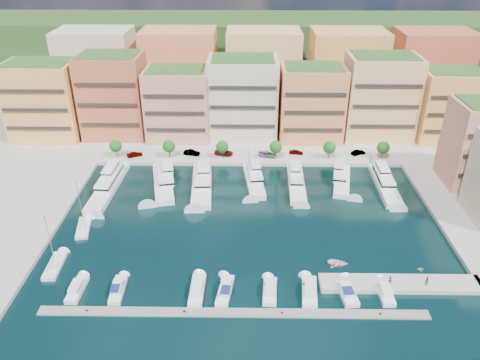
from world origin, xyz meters
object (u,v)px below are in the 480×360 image
(cruiser_3, at_px, (197,291))
(person_0, at_px, (390,280))
(lamppost_4, at_px, (371,154))
(sailboat_0, at_px, (55,266))
(cruiser_5, at_px, (270,291))
(sailboat_1, at_px, (84,228))
(car_5, at_px, (358,152))
(cruiser_4, at_px, (225,291))
(cruiser_6, at_px, (310,292))
(tree_1, at_px, (169,146))
(car_0, at_px, (135,154))
(yacht_6, at_px, (384,182))
(cruiser_8, at_px, (385,292))
(lamppost_3, at_px, (310,153))
(lamppost_0, at_px, (128,152))
(cruiser_1, at_px, (118,290))
(car_3, at_px, (267,154))
(tree_0, at_px, (116,146))
(car_4, at_px, (296,152))
(yacht_0, at_px, (109,183))
(yacht_2, at_px, (202,182))
(tender_0, at_px, (338,263))
(cruiser_7, at_px, (347,292))
(lamppost_2, at_px, (249,153))
(car_2, at_px, (224,152))
(tree_4, at_px, (329,147))
(cruiser_0, at_px, (77,289))
(tree_3, at_px, (276,147))
(yacht_4, at_px, (296,181))
(person_1, at_px, (426,281))
(lamppost_1, at_px, (188,153))
(yacht_3, at_px, (254,178))
(tree_5, at_px, (383,148))
(yacht_1, at_px, (163,181))
(tender_3, at_px, (421,269))
(yacht_5, at_px, (342,178))
(tree_2, at_px, (222,147))

(cruiser_3, bearing_deg, person_0, 3.00)
(lamppost_4, bearing_deg, sailboat_0, -147.59)
(cruiser_5, xyz_separation_m, sailboat_1, (-42.93, 21.22, -0.23))
(lamppost_4, relative_size, car_5, 0.93)
(cruiser_4, height_order, cruiser_6, cruiser_4)
(tree_1, xyz_separation_m, car_0, (-10.75, 0.62, -2.94))
(yacht_6, height_order, sailboat_0, sailboat_0)
(tree_1, bearing_deg, yacht_6, -13.67)
(tree_1, xyz_separation_m, cruiser_8, (50.15, -58.08, -4.20))
(lamppost_3, height_order, cruiser_4, lamppost_3)
(lamppost_0, height_order, cruiser_1, lamppost_0)
(cruiser_4, height_order, car_3, car_3)
(tree_0, relative_size, cruiser_5, 0.74)
(sailboat_1, xyz_separation_m, car_4, (53.48, 39.95, 1.41))
(yacht_0, height_order, cruiser_6, yacht_0)
(yacht_2, distance_m, tender_0, 46.14)
(lamppost_0, bearing_deg, cruiser_7, -45.47)
(lamppost_2, distance_m, lamppost_4, 36.00)
(sailboat_1, distance_m, car_0, 37.75)
(yacht_6, bearing_deg, cruiser_8, -104.15)
(cruiser_7, bearing_deg, lamppost_0, 134.53)
(car_2, height_order, person_0, person_0)
(tree_4, distance_m, car_2, 31.87)
(cruiser_0, relative_size, cruiser_7, 0.97)
(cruiser_3, bearing_deg, cruiser_1, -179.98)
(tree_1, height_order, tree_3, same)
(yacht_4, bearing_deg, yacht_2, -177.69)
(cruiser_0, relative_size, person_1, 3.95)
(cruiser_6, distance_m, person_1, 22.95)
(lamppost_1, height_order, cruiser_5, lamppost_1)
(lamppost_0, bearing_deg, car_0, 66.85)
(yacht_3, xyz_separation_m, cruiser_3, (-11.49, -44.94, -0.66))
(yacht_3, height_order, cruiser_1, yacht_3)
(tree_5, distance_m, yacht_0, 79.92)
(yacht_0, distance_m, cruiser_1, 43.16)
(yacht_1, height_order, yacht_6, same)
(sailboat_0, bearing_deg, car_2, 58.22)
(tender_3, bearing_deg, cruiser_0, 97.99)
(yacht_1, height_order, car_3, yacht_1)
(tree_5, distance_m, cruiser_5, 68.46)
(yacht_4, bearing_deg, lamppost_4, 27.70)
(yacht_0, distance_m, car_5, 74.28)
(lamppost_4, height_order, tender_0, lamppost_4)
(tree_4, distance_m, tender_0, 49.61)
(lamppost_0, distance_m, person_1, 88.79)
(yacht_0, bearing_deg, car_2, 32.06)
(cruiser_5, bearing_deg, yacht_6, 52.60)
(yacht_5, xyz_separation_m, cruiser_4, (-30.46, -45.39, -0.64))
(yacht_6, bearing_deg, lamppost_2, 161.29)
(tree_2, xyz_separation_m, yacht_5, (33.74, -12.72, -3.53))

